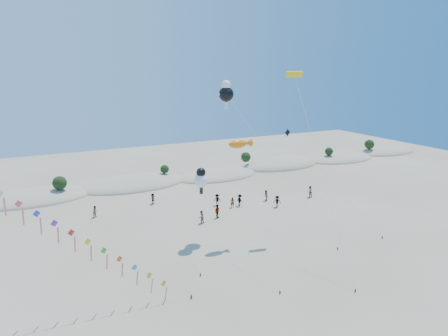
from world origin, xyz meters
TOP-DOWN VIEW (x-y plane):
  - dune_ridge at (1.06, 45.14)m, footprint 145.30×11.49m
  - fish_kite at (6.53, 17.24)m, footprint 3.68×12.48m
  - cartoon_kite_low at (2.05, 18.26)m, footprint 3.93×7.78m
  - cartoon_kite_high at (6.58, 20.93)m, footprint 9.75×12.11m
  - parafoil_kite at (13.56, 16.88)m, footprint 4.01×15.27m
  - dark_kite at (17.05, 16.95)m, footprint 7.84×10.45m
  - beachgoers at (9.73, 27.67)m, footprint 33.29×11.63m

SIDE VIEW (x-z plane):
  - dune_ridge at x=1.06m, z-range -2.67..2.90m
  - beachgoers at x=9.73m, z-range -0.06..1.84m
  - cartoon_kite_low at x=2.05m, z-range 3.29..12.48m
  - dark_kite at x=17.05m, z-range 2.31..14.87m
  - fish_kite at x=6.53m, z-range 5.59..17.86m
  - cartoon_kite_high at x=6.58m, z-range 7.92..26.69m
  - parafoil_kite at x=13.56m, z-range 8.96..28.74m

